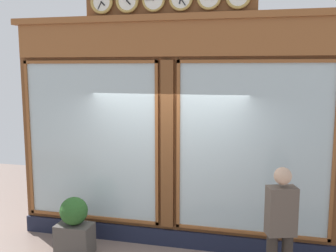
% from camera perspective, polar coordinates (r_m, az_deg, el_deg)
% --- Properties ---
extents(shop_facade, '(5.29, 0.42, 4.20)m').
position_cam_1_polar(shop_facade, '(6.32, 0.27, -0.75)').
color(shop_facade, brown).
rests_on(shop_facade, ground_plane).
extents(pedestrian, '(0.41, 0.32, 1.69)m').
position_cam_1_polar(pedestrian, '(5.28, 16.06, -13.81)').
color(pedestrian, '#312A24').
rests_on(pedestrian, ground_plane).
extents(planter_box, '(0.56, 0.36, 0.48)m').
position_cam_1_polar(planter_box, '(6.57, -13.40, -15.69)').
color(planter_box, '#4C4742').
rests_on(planter_box, ground_plane).
extents(planter_shrub, '(0.44, 0.44, 0.44)m').
position_cam_1_polar(planter_shrub, '(6.40, -13.54, -11.93)').
color(planter_shrub, '#285623').
rests_on(planter_shrub, planter_box).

